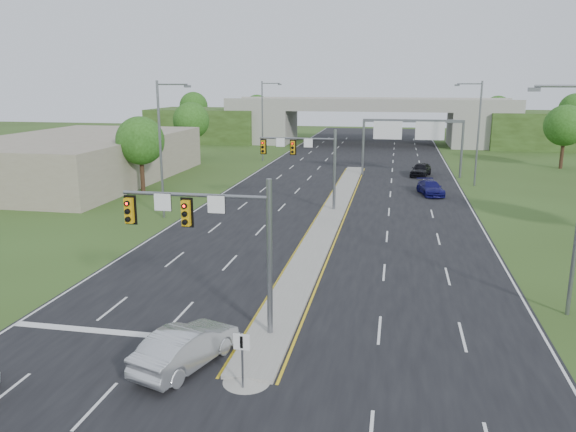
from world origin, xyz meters
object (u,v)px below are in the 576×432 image
(car_far_b, at_px, (430,188))
(sign_gantry, at_px, (411,132))
(signal_mast_far, at_px, (308,156))
(car_silver, at_px, (186,346))
(overpass, at_px, (369,124))
(car_far_c, at_px, (421,169))
(keep_right_sign, at_px, (242,352))
(signal_mast_near, at_px, (217,230))

(car_far_b, bearing_deg, sign_gantry, 87.32)
(signal_mast_far, distance_m, car_silver, 28.42)
(overpass, xyz_separation_m, car_far_c, (8.04, -34.61, -2.74))
(overpass, bearing_deg, sign_gantry, -79.21)
(car_silver, height_order, car_far_c, car_silver)
(overpass, bearing_deg, car_silver, -91.80)
(car_far_b, distance_m, car_far_c, 11.48)
(keep_right_sign, bearing_deg, signal_mast_far, 94.39)
(signal_mast_far, height_order, car_far_b, signal_mast_far)
(signal_mast_near, xyz_separation_m, car_far_b, (10.83, 34.00, -4.01))
(signal_mast_near, relative_size, car_silver, 1.42)
(sign_gantry, bearing_deg, overpass, 100.79)
(signal_mast_near, relative_size, sign_gantry, 0.60)
(signal_mast_near, xyz_separation_m, keep_right_sign, (2.26, -4.45, -3.21))
(sign_gantry, relative_size, car_far_b, 2.43)
(overpass, relative_size, car_far_b, 16.80)
(signal_mast_near, xyz_separation_m, car_silver, (-0.36, -3.15, -3.89))
(car_silver, bearing_deg, overpass, -73.42)
(signal_mast_far, distance_m, car_far_c, 23.25)
(car_far_b, bearing_deg, signal_mast_far, -152.67)
(signal_mast_near, xyz_separation_m, signal_mast_far, (0.00, 25.00, 0.00))
(keep_right_sign, xyz_separation_m, sign_gantry, (6.68, 49.45, 3.72))
(signal_mast_far, xyz_separation_m, car_far_c, (10.30, 20.47, -3.92))
(sign_gantry, height_order, car_far_c, sign_gantry)
(signal_mast_far, distance_m, keep_right_sign, 29.71)
(sign_gantry, distance_m, car_far_c, 4.66)
(keep_right_sign, height_order, car_far_b, keep_right_sign)
(signal_mast_far, distance_m, overpass, 55.13)
(keep_right_sign, bearing_deg, overpass, 90.00)
(signal_mast_far, height_order, keep_right_sign, signal_mast_far)
(keep_right_sign, bearing_deg, car_far_c, 80.85)
(sign_gantry, relative_size, car_far_c, 2.50)
(keep_right_sign, bearing_deg, signal_mast_near, 116.94)
(sign_gantry, xyz_separation_m, overpass, (-6.68, 35.08, -1.69))
(overpass, distance_m, car_far_b, 46.95)
(car_far_c, bearing_deg, sign_gantry, -147.19)
(signal_mast_near, relative_size, car_far_c, 1.51)
(overpass, xyz_separation_m, car_far_b, (8.57, -46.07, -2.84))
(car_far_c, bearing_deg, car_silver, -88.86)
(signal_mast_far, height_order, car_far_c, signal_mast_far)
(signal_mast_far, height_order, overpass, overpass)
(keep_right_sign, relative_size, sign_gantry, 0.19)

